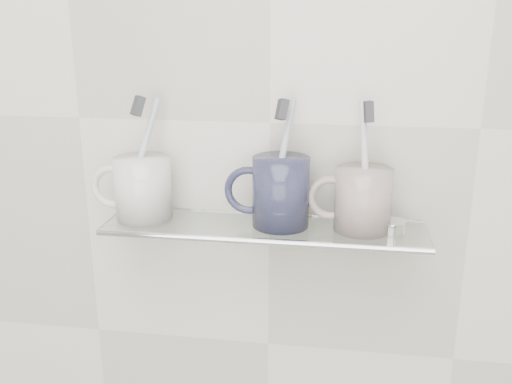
% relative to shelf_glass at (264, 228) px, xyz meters
% --- Properties ---
extents(wall_back, '(2.50, 0.00, 2.50)m').
position_rel_shelf_glass_xyz_m(wall_back, '(0.00, 0.06, 0.15)').
color(wall_back, beige).
rests_on(wall_back, ground).
extents(shelf_glass, '(0.50, 0.12, 0.01)m').
position_rel_shelf_glass_xyz_m(shelf_glass, '(0.00, 0.00, 0.00)').
color(shelf_glass, silver).
rests_on(shelf_glass, wall_back).
extents(shelf_rail, '(0.50, 0.01, 0.01)m').
position_rel_shelf_glass_xyz_m(shelf_rail, '(0.00, -0.06, 0.00)').
color(shelf_rail, silver).
rests_on(shelf_rail, shelf_glass).
extents(bracket_left, '(0.02, 0.03, 0.02)m').
position_rel_shelf_glass_xyz_m(bracket_left, '(-0.21, 0.05, -0.01)').
color(bracket_left, silver).
rests_on(bracket_left, wall_back).
extents(bracket_right, '(0.02, 0.03, 0.02)m').
position_rel_shelf_glass_xyz_m(bracket_right, '(0.21, 0.05, -0.01)').
color(bracket_right, silver).
rests_on(bracket_right, wall_back).
extents(mug_left, '(0.11, 0.11, 0.10)m').
position_rel_shelf_glass_xyz_m(mug_left, '(-0.20, 0.00, 0.05)').
color(mug_left, silver).
rests_on(mug_left, shelf_glass).
extents(mug_left_handle, '(0.07, 0.01, 0.07)m').
position_rel_shelf_glass_xyz_m(mug_left_handle, '(-0.25, 0.00, 0.05)').
color(mug_left_handle, silver).
rests_on(mug_left_handle, mug_left).
extents(toothbrush_left, '(0.06, 0.07, 0.18)m').
position_rel_shelf_glass_xyz_m(toothbrush_left, '(-0.20, 0.00, 0.10)').
color(toothbrush_left, '#ADC2CE').
rests_on(toothbrush_left, mug_left).
extents(bristles_left, '(0.03, 0.03, 0.03)m').
position_rel_shelf_glass_xyz_m(bristles_left, '(-0.20, 0.00, 0.19)').
color(bristles_left, '#2E3133').
rests_on(bristles_left, toothbrush_left).
extents(mug_center, '(0.09, 0.09, 0.11)m').
position_rel_shelf_glass_xyz_m(mug_center, '(0.03, 0.00, 0.06)').
color(mug_center, black).
rests_on(mug_center, shelf_glass).
extents(mug_center_handle, '(0.08, 0.01, 0.08)m').
position_rel_shelf_glass_xyz_m(mug_center_handle, '(-0.02, 0.00, 0.06)').
color(mug_center_handle, black).
rests_on(mug_center_handle, mug_center).
extents(toothbrush_center, '(0.04, 0.07, 0.18)m').
position_rel_shelf_glass_xyz_m(toothbrush_center, '(0.03, 0.00, 0.10)').
color(toothbrush_center, '#A7B5C4').
rests_on(toothbrush_center, mug_center).
extents(bristles_center, '(0.02, 0.03, 0.04)m').
position_rel_shelf_glass_xyz_m(bristles_center, '(0.03, 0.00, 0.19)').
color(bristles_center, '#2E3133').
rests_on(bristles_center, toothbrush_center).
extents(mug_right, '(0.11, 0.11, 0.10)m').
position_rel_shelf_glass_xyz_m(mug_right, '(0.15, 0.00, 0.05)').
color(mug_right, silver).
rests_on(mug_right, shelf_glass).
extents(mug_right_handle, '(0.07, 0.01, 0.07)m').
position_rel_shelf_glass_xyz_m(mug_right_handle, '(0.10, 0.00, 0.05)').
color(mug_right_handle, silver).
rests_on(mug_right_handle, mug_right).
extents(toothbrush_right, '(0.03, 0.03, 0.19)m').
position_rel_shelf_glass_xyz_m(toothbrush_right, '(0.15, 0.00, 0.10)').
color(toothbrush_right, silver).
rests_on(toothbrush_right, mug_right).
extents(bristles_right, '(0.02, 0.03, 0.03)m').
position_rel_shelf_glass_xyz_m(bristles_right, '(0.15, 0.00, 0.19)').
color(bristles_right, '#2E3133').
rests_on(bristles_right, toothbrush_right).
extents(chrome_cap, '(0.04, 0.04, 0.02)m').
position_rel_shelf_glass_xyz_m(chrome_cap, '(0.20, 0.00, 0.01)').
color(chrome_cap, silver).
rests_on(chrome_cap, shelf_glass).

